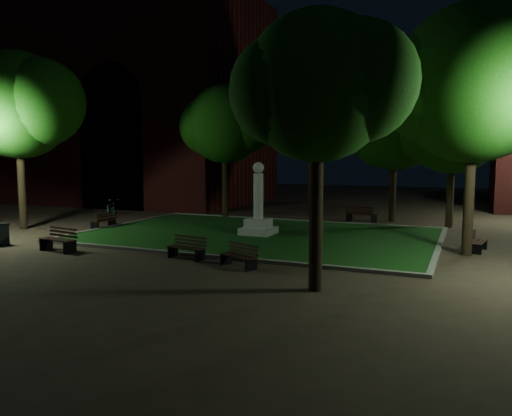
{
  "coord_description": "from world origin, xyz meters",
  "views": [
    {
      "loc": [
        8.58,
        -18.27,
        3.61
      ],
      "look_at": [
        0.31,
        1.0,
        1.36
      ],
      "focal_mm": 35.0,
      "sensor_mm": 36.0,
      "label": 1
    }
  ],
  "objects_px": {
    "bench_left_side": "(104,221)",
    "bench_right_side": "(476,242)",
    "bench_far_side": "(361,215)",
    "bench_west_near": "(59,240)",
    "bench_near_left": "(187,248)",
    "trash_bin": "(1,234)",
    "monument": "(258,214)",
    "bench_near_right": "(240,256)",
    "bicycle": "(112,207)"
  },
  "relations": [
    {
      "from": "bench_left_side",
      "to": "bench_right_side",
      "type": "height_order",
      "value": "bench_left_side"
    },
    {
      "from": "bench_right_side",
      "to": "bench_far_side",
      "type": "relative_size",
      "value": 0.82
    },
    {
      "from": "bench_west_near",
      "to": "bench_right_side",
      "type": "bearing_deg",
      "value": 31.56
    },
    {
      "from": "bench_west_near",
      "to": "bench_right_side",
      "type": "height_order",
      "value": "bench_west_near"
    },
    {
      "from": "bench_near_left",
      "to": "trash_bin",
      "type": "height_order",
      "value": "trash_bin"
    },
    {
      "from": "monument",
      "to": "bench_near_left",
      "type": "height_order",
      "value": "monument"
    },
    {
      "from": "bench_left_side",
      "to": "trash_bin",
      "type": "height_order",
      "value": "trash_bin"
    },
    {
      "from": "monument",
      "to": "bench_west_near",
      "type": "relative_size",
      "value": 1.93
    },
    {
      "from": "monument",
      "to": "bench_west_near",
      "type": "height_order",
      "value": "monument"
    },
    {
      "from": "bench_near_left",
      "to": "bench_left_side",
      "type": "xyz_separation_m",
      "value": [
        -7.44,
        4.54,
        -0.0
      ]
    },
    {
      "from": "monument",
      "to": "trash_bin",
      "type": "height_order",
      "value": "monument"
    },
    {
      "from": "bench_near_right",
      "to": "trash_bin",
      "type": "xyz_separation_m",
      "value": [
        -10.45,
        -0.19,
        0.09
      ]
    },
    {
      "from": "monument",
      "to": "bench_near_left",
      "type": "xyz_separation_m",
      "value": [
        -0.35,
        -5.51,
        -0.59
      ]
    },
    {
      "from": "bench_left_side",
      "to": "bench_near_left",
      "type": "bearing_deg",
      "value": 59.72
    },
    {
      "from": "monument",
      "to": "bench_far_side",
      "type": "bearing_deg",
      "value": 60.94
    },
    {
      "from": "bench_far_side",
      "to": "monument",
      "type": "bearing_deg",
      "value": 77.12
    },
    {
      "from": "bench_near_right",
      "to": "bench_west_near",
      "type": "distance_m",
      "value": 7.4
    },
    {
      "from": "monument",
      "to": "bench_left_side",
      "type": "relative_size",
      "value": 2.26
    },
    {
      "from": "bench_west_near",
      "to": "bench_far_side",
      "type": "distance_m",
      "value": 15.11
    },
    {
      "from": "bench_right_side",
      "to": "bench_near_left",
      "type": "bearing_deg",
      "value": 130.21
    },
    {
      "from": "bench_near_left",
      "to": "bench_near_right",
      "type": "distance_m",
      "value": 2.3
    },
    {
      "from": "bench_near_left",
      "to": "bicycle",
      "type": "height_order",
      "value": "bicycle"
    },
    {
      "from": "bench_near_right",
      "to": "bench_far_side",
      "type": "relative_size",
      "value": 0.83
    },
    {
      "from": "monument",
      "to": "bench_far_side",
      "type": "relative_size",
      "value": 1.83
    },
    {
      "from": "bench_west_near",
      "to": "bench_right_side",
      "type": "distance_m",
      "value": 15.65
    },
    {
      "from": "monument",
      "to": "bicycle",
      "type": "xyz_separation_m",
      "value": [
        -11.13,
        3.65,
        -0.48
      ]
    },
    {
      "from": "bench_near_left",
      "to": "bench_far_side",
      "type": "bearing_deg",
      "value": 82.07
    },
    {
      "from": "bench_west_near",
      "to": "bicycle",
      "type": "relative_size",
      "value": 0.91
    },
    {
      "from": "bench_left_side",
      "to": "bench_far_side",
      "type": "relative_size",
      "value": 0.81
    },
    {
      "from": "bench_near_right",
      "to": "monument",
      "type": "bearing_deg",
      "value": 130.79
    },
    {
      "from": "bench_left_side",
      "to": "bicycle",
      "type": "height_order",
      "value": "bicycle"
    },
    {
      "from": "bench_left_side",
      "to": "trash_bin",
      "type": "distance_m",
      "value": 5.28
    },
    {
      "from": "trash_bin",
      "to": "bench_left_side",
      "type": "bearing_deg",
      "value": 81.61
    },
    {
      "from": "bench_near_right",
      "to": "bench_far_side",
      "type": "xyz_separation_m",
      "value": [
        1.46,
        12.04,
        0.07
      ]
    },
    {
      "from": "bench_near_left",
      "to": "bench_right_side",
      "type": "height_order",
      "value": "bench_near_left"
    },
    {
      "from": "bench_near_left",
      "to": "bench_west_near",
      "type": "distance_m",
      "value": 5.2
    },
    {
      "from": "bench_far_side",
      "to": "trash_bin",
      "type": "distance_m",
      "value": 17.07
    },
    {
      "from": "monument",
      "to": "bench_right_side",
      "type": "height_order",
      "value": "monument"
    },
    {
      "from": "bench_near_left",
      "to": "bench_left_side",
      "type": "relative_size",
      "value": 1.05
    },
    {
      "from": "bench_near_left",
      "to": "bench_west_near",
      "type": "height_order",
      "value": "bench_west_near"
    },
    {
      "from": "monument",
      "to": "bench_left_side",
      "type": "xyz_separation_m",
      "value": [
        -7.79,
        -0.97,
        -0.59
      ]
    },
    {
      "from": "bench_near_left",
      "to": "bicycle",
      "type": "relative_size",
      "value": 0.81
    },
    {
      "from": "bench_left_side",
      "to": "bench_right_side",
      "type": "xyz_separation_m",
      "value": [
        16.7,
        0.83,
        -0.01
      ]
    },
    {
      "from": "trash_bin",
      "to": "bench_near_right",
      "type": "bearing_deg",
      "value": 1.02
    },
    {
      "from": "monument",
      "to": "trash_bin",
      "type": "distance_m",
      "value": 10.58
    },
    {
      "from": "bench_far_side",
      "to": "bench_near_right",
      "type": "bearing_deg",
      "value": 99.25
    },
    {
      "from": "bench_right_side",
      "to": "bicycle",
      "type": "distance_m",
      "value": 20.4
    },
    {
      "from": "monument",
      "to": "bench_left_side",
      "type": "bearing_deg",
      "value": -172.89
    },
    {
      "from": "bench_west_near",
      "to": "bench_left_side",
      "type": "height_order",
      "value": "bench_west_near"
    },
    {
      "from": "bench_near_left",
      "to": "bicycle",
      "type": "bearing_deg",
      "value": 149.49
    }
  ]
}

